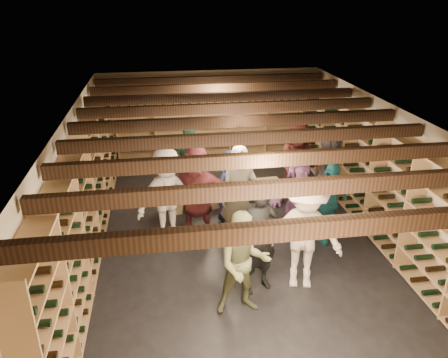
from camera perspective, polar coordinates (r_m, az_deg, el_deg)
name	(u,v)px	position (r m, az deg, el deg)	size (l,w,h in m)	color
ground	(237,240)	(8.14, 1.72, -7.91)	(8.00, 8.00, 0.00)	black
walls	(238,180)	(7.58, 1.83, -0.17)	(5.52, 8.02, 2.40)	#C0B195
ceiling	(239,113)	(7.17, 1.95, 8.62)	(5.50, 8.00, 0.01)	beige
ceiling_joists	(239,121)	(7.21, 1.94, 7.55)	(5.40, 7.12, 0.18)	black
wine_rack_left	(86,196)	(7.63, -17.54, -2.19)	(0.32, 7.50, 2.15)	#A67A50
wine_rack_right	(376,178)	(8.45, 19.24, 0.12)	(0.32, 7.50, 2.15)	#A67A50
wine_rack_back	(211,124)	(11.18, -1.70, 7.17)	(4.70, 0.30, 2.15)	#A67A50
crate_stack_left	(183,196)	(9.02, -5.41, -2.18)	(0.53, 0.39, 0.68)	tan
crate_stack_right	(206,197)	(9.11, -2.37, -2.41)	(0.59, 0.50, 0.51)	tan
crate_loose	(268,183)	(10.21, 5.81, -0.55)	(0.50, 0.33, 0.17)	tan
person_1	(259,239)	(6.50, 4.61, -7.82)	(0.64, 0.42, 1.76)	black
person_2	(244,264)	(6.12, 2.58, -11.01)	(0.76, 0.59, 1.57)	brown
person_3	(304,234)	(6.66, 10.41, -7.11)	(1.17, 0.67, 1.81)	beige
person_4	(328,203)	(7.97, 13.45, -3.09)	(0.89, 0.37, 1.52)	#206A75
person_5	(197,192)	(7.93, -3.60, -1.66)	(1.62, 0.51, 1.74)	maroon
person_6	(233,187)	(8.38, 1.13, -1.07)	(0.74, 0.48, 1.51)	#1C254C
person_7	(239,199)	(7.52, 2.02, -2.58)	(0.68, 0.45, 1.87)	gray
person_8	(299,166)	(8.99, 9.75, 1.68)	(0.91, 0.71, 1.88)	#4F1C1A
person_9	(167,196)	(7.78, -7.41, -2.27)	(1.14, 0.66, 1.77)	beige
person_10	(189,169)	(8.79, -4.53, 1.29)	(1.08, 0.45, 1.84)	#254A33
person_11	(298,197)	(8.05, 9.61, -2.36)	(1.44, 0.46, 1.55)	#915892
person_12	(328,166)	(9.46, 13.47, 1.69)	(0.80, 0.52, 1.64)	#38373C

